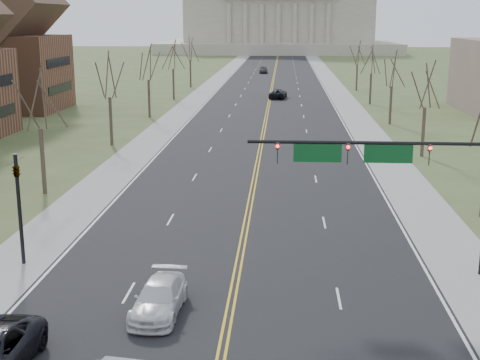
# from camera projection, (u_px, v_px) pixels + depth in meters

# --- Properties ---
(road) EXTENTS (20.00, 380.00, 0.01)m
(road) POSITION_uv_depth(u_px,v_px,m) (272.00, 87.00, 128.64)
(road) COLOR black
(road) RESTS_ON ground
(cross_road) EXTENTS (120.00, 14.00, 0.01)m
(cross_road) POSITION_uv_depth(u_px,v_px,m) (225.00, 334.00, 27.77)
(cross_road) COLOR black
(cross_road) RESTS_ON ground
(sidewalk_left) EXTENTS (4.00, 380.00, 0.03)m
(sidewalk_left) POSITION_uv_depth(u_px,v_px,m) (210.00, 86.00, 129.40)
(sidewalk_left) COLOR gray
(sidewalk_left) RESTS_ON ground
(sidewalk_right) EXTENTS (4.00, 380.00, 0.03)m
(sidewalk_right) POSITION_uv_depth(u_px,v_px,m) (335.00, 87.00, 127.88)
(sidewalk_right) COLOR gray
(sidewalk_right) RESTS_ON ground
(center_line) EXTENTS (0.42, 380.00, 0.01)m
(center_line) POSITION_uv_depth(u_px,v_px,m) (272.00, 87.00, 128.64)
(center_line) COLOR gold
(center_line) RESTS_ON road
(edge_line_left) EXTENTS (0.15, 380.00, 0.01)m
(edge_line_left) POSITION_uv_depth(u_px,v_px,m) (221.00, 86.00, 129.26)
(edge_line_left) COLOR silver
(edge_line_left) RESTS_ON road
(edge_line_right) EXTENTS (0.15, 380.00, 0.01)m
(edge_line_right) POSITION_uv_depth(u_px,v_px,m) (323.00, 87.00, 128.02)
(edge_line_right) COLOR silver
(edge_line_right) RESTS_ON road
(capitol) EXTENTS (90.00, 60.00, 50.00)m
(capitol) POSITION_uv_depth(u_px,v_px,m) (279.00, 15.00, 261.00)
(capitol) COLOR #BAB39B
(capitol) RESTS_ON ground
(signal_mast) EXTENTS (12.12, 0.44, 7.20)m
(signal_mast) POSITION_uv_depth(u_px,v_px,m) (387.00, 164.00, 33.22)
(signal_mast) COLOR black
(signal_mast) RESTS_ON ground
(signal_left) EXTENTS (0.32, 0.36, 6.00)m
(signal_left) POSITION_uv_depth(u_px,v_px,m) (19.00, 197.00, 34.90)
(signal_left) COLOR black
(signal_left) RESTS_ON ground
(tree_l_0) EXTENTS (3.96, 3.96, 9.00)m
(tree_l_0) POSITION_uv_depth(u_px,v_px,m) (39.00, 101.00, 48.46)
(tree_l_0) COLOR #3C3123
(tree_l_0) RESTS_ON ground
(tree_r_1) EXTENTS (3.74, 3.74, 8.50)m
(tree_r_1) POSITION_uv_depth(u_px,v_px,m) (426.00, 87.00, 62.11)
(tree_r_1) COLOR #3C3123
(tree_r_1) RESTS_ON ground
(tree_l_1) EXTENTS (3.96, 3.96, 9.00)m
(tree_l_1) POSITION_uv_depth(u_px,v_px,m) (109.00, 78.00, 67.86)
(tree_l_1) COLOR #3C3123
(tree_l_1) RESTS_ON ground
(tree_r_2) EXTENTS (3.74, 3.74, 8.50)m
(tree_r_2) POSITION_uv_depth(u_px,v_px,m) (392.00, 71.00, 81.51)
(tree_r_2) COLOR #3C3123
(tree_r_2) RESTS_ON ground
(tree_l_2) EXTENTS (3.96, 3.96, 9.00)m
(tree_l_2) POSITION_uv_depth(u_px,v_px,m) (148.00, 65.00, 87.26)
(tree_l_2) COLOR #3C3123
(tree_l_2) RESTS_ON ground
(tree_r_3) EXTENTS (3.74, 3.74, 8.50)m
(tree_r_3) POSITION_uv_depth(u_px,v_px,m) (372.00, 61.00, 100.90)
(tree_r_3) COLOR #3C3123
(tree_r_3) RESTS_ON ground
(tree_l_3) EXTENTS (3.96, 3.96, 9.00)m
(tree_l_3) POSITION_uv_depth(u_px,v_px,m) (173.00, 56.00, 106.65)
(tree_l_3) COLOR #3C3123
(tree_l_3) RESTS_ON ground
(tree_r_4) EXTENTS (3.74, 3.74, 8.50)m
(tree_r_4) POSITION_uv_depth(u_px,v_px,m) (358.00, 54.00, 120.30)
(tree_r_4) COLOR #3C3123
(tree_r_4) RESTS_ON ground
(tree_l_4) EXTENTS (3.96, 3.96, 9.00)m
(tree_l_4) POSITION_uv_depth(u_px,v_px,m) (190.00, 50.00, 126.05)
(tree_l_4) COLOR #3C3123
(tree_l_4) RESTS_ON ground
(car_sb_inner_second) EXTENTS (2.18, 4.97, 1.42)m
(car_sb_inner_second) POSITION_uv_depth(u_px,v_px,m) (159.00, 298.00, 29.58)
(car_sb_inner_second) COLOR silver
(car_sb_inner_second) RESTS_ON road
(car_far_nb) EXTENTS (3.11, 5.69, 1.51)m
(car_far_nb) POSITION_uv_depth(u_px,v_px,m) (278.00, 94.00, 109.87)
(car_far_nb) COLOR black
(car_far_nb) RESTS_ON road
(car_far_sb) EXTENTS (2.09, 4.94, 1.67)m
(car_far_sb) POSITION_uv_depth(u_px,v_px,m) (263.00, 70.00, 160.47)
(car_far_sb) COLOR #43454A
(car_far_sb) RESTS_ON road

